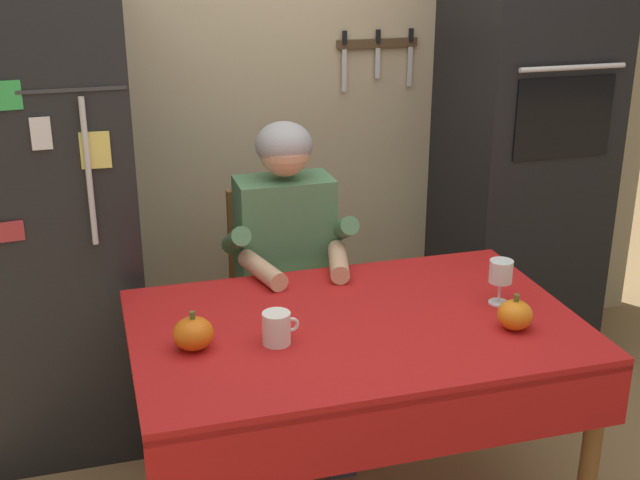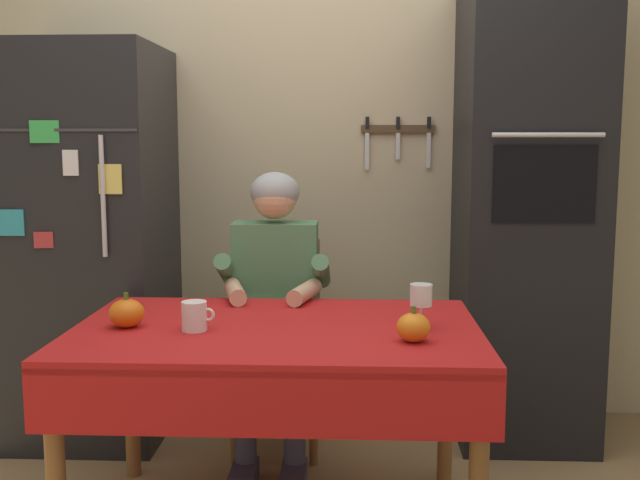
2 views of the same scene
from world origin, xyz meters
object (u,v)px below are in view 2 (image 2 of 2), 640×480
at_px(coffee_mug, 195,316).
at_px(wine_glass, 421,297).
at_px(dining_table, 276,351).
at_px(seated_person, 274,293).
at_px(pumpkin_medium, 127,313).
at_px(refrigerator, 91,244).
at_px(pumpkin_large, 413,327).
at_px(wall_oven, 526,213).
at_px(chair_behind_person, 279,333).

distance_m(coffee_mug, wine_glass, 0.77).
relative_size(dining_table, coffee_mug, 12.43).
bearing_deg(dining_table, seated_person, 96.55).
bearing_deg(dining_table, coffee_mug, -169.87).
distance_m(wine_glass, pumpkin_medium, 1.01).
bearing_deg(coffee_mug, wine_glass, 5.20).
bearing_deg(dining_table, wine_glass, 2.49).
bearing_deg(refrigerator, pumpkin_large, -36.47).
relative_size(wall_oven, dining_table, 1.50).
bearing_deg(dining_table, wall_oven, 41.31).
xyz_separation_m(dining_table, wine_glass, (0.50, 0.02, 0.19)).
relative_size(coffee_mug, pumpkin_medium, 0.93).
distance_m(wall_oven, pumpkin_medium, 1.84).
relative_size(chair_behind_person, coffee_mug, 8.25).
bearing_deg(coffee_mug, pumpkin_medium, 171.75).
bearing_deg(pumpkin_large, wine_glass, 77.59).
distance_m(dining_table, pumpkin_large, 0.50).
height_order(dining_table, seated_person, seated_person).
bearing_deg(pumpkin_large, pumpkin_medium, 171.56).
bearing_deg(seated_person, chair_behind_person, 90.00).
xyz_separation_m(chair_behind_person, pumpkin_medium, (-0.44, -0.81, 0.28)).
xyz_separation_m(dining_table, seated_person, (-0.07, 0.60, 0.08)).
relative_size(wall_oven, seated_person, 1.69).
relative_size(refrigerator, coffee_mug, 15.98).
relative_size(seated_person, wine_glass, 8.17).
xyz_separation_m(wall_oven, wine_glass, (-0.55, -0.90, -0.20)).
distance_m(refrigerator, dining_table, 1.32).
bearing_deg(pumpkin_medium, chair_behind_person, 61.11).
bearing_deg(coffee_mug, pumpkin_large, -8.51).
height_order(refrigerator, wine_glass, refrigerator).
distance_m(refrigerator, pumpkin_medium, 1.00).
relative_size(wall_oven, pumpkin_medium, 17.36).
height_order(refrigerator, dining_table, refrigerator).
bearing_deg(refrigerator, chair_behind_person, -5.87).
bearing_deg(pumpkin_medium, refrigerator, 115.95).
bearing_deg(refrigerator, dining_table, -42.91).
distance_m(coffee_mug, pumpkin_medium, 0.25).
height_order(refrigerator, wall_oven, wall_oven).
xyz_separation_m(wall_oven, seated_person, (-1.12, -0.32, -0.31)).
relative_size(refrigerator, wall_oven, 0.86).
bearing_deg(coffee_mug, chair_behind_person, 76.57).
xyz_separation_m(dining_table, chair_behind_person, (-0.07, 0.79, -0.14)).
bearing_deg(pumpkin_large, dining_table, 161.05).
height_order(refrigerator, seated_person, refrigerator).
height_order(refrigerator, pumpkin_medium, refrigerator).
height_order(wall_oven, pumpkin_medium, wall_oven).
distance_m(coffee_mug, pumpkin_large, 0.74).
xyz_separation_m(wine_glass, pumpkin_medium, (-1.01, -0.03, -0.06)).
distance_m(refrigerator, pumpkin_large, 1.75).
relative_size(refrigerator, seated_person, 1.45).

